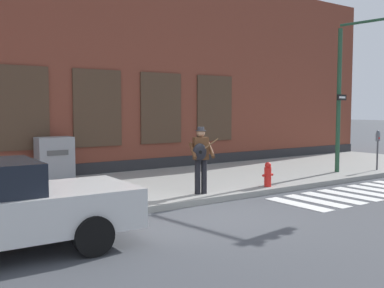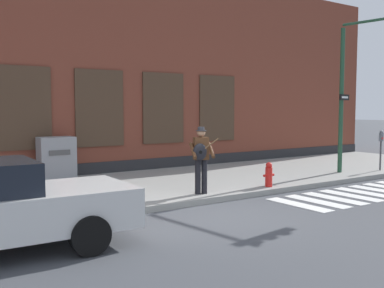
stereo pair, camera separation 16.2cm
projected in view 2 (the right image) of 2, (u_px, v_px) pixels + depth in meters
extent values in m
plane|color=#424449|center=(218.00, 216.00, 9.94)|extent=(160.00, 160.00, 0.00)
cube|color=gray|center=(138.00, 187.00, 13.09)|extent=(28.00, 5.53, 0.16)
cube|color=brown|center=(78.00, 72.00, 16.73)|extent=(28.00, 4.00, 7.49)
cube|color=#28282B|center=(101.00, 170.00, 15.34)|extent=(28.00, 0.04, 0.55)
cube|color=#473323|center=(23.00, 108.00, 13.76)|extent=(1.72, 0.06, 2.59)
cube|color=black|center=(23.00, 108.00, 13.75)|extent=(1.60, 0.03, 2.47)
cube|color=#473323|center=(100.00, 108.00, 15.16)|extent=(1.72, 0.06, 2.59)
cube|color=black|center=(100.00, 108.00, 15.16)|extent=(1.60, 0.03, 2.47)
cube|color=#473323|center=(163.00, 108.00, 16.57)|extent=(1.72, 0.06, 2.59)
cube|color=black|center=(164.00, 108.00, 16.56)|extent=(1.60, 0.03, 2.47)
cube|color=#473323|center=(217.00, 108.00, 17.98)|extent=(1.72, 0.06, 2.59)
cube|color=black|center=(217.00, 108.00, 17.97)|extent=(1.60, 0.03, 2.47)
cube|color=silver|center=(298.00, 205.00, 11.06)|extent=(0.42, 1.90, 0.01)
cube|color=silver|center=(317.00, 201.00, 11.44)|extent=(0.42, 1.90, 0.01)
cube|color=silver|center=(334.00, 198.00, 11.83)|extent=(0.42, 1.90, 0.01)
cube|color=silver|center=(350.00, 196.00, 12.21)|extent=(0.42, 1.90, 0.01)
cube|color=silver|center=(366.00, 193.00, 12.60)|extent=(0.42, 1.90, 0.01)
cube|color=silver|center=(380.00, 190.00, 12.98)|extent=(0.42, 1.90, 0.01)
cube|color=silver|center=(109.00, 191.00, 8.91)|extent=(0.07, 0.24, 0.12)
cube|color=silver|center=(134.00, 201.00, 7.95)|extent=(0.07, 0.24, 0.12)
cylinder|color=black|center=(59.00, 214.00, 8.70)|extent=(0.67, 0.26, 0.66)
cylinder|color=black|center=(90.00, 235.00, 7.23)|extent=(0.67, 0.26, 0.66)
cylinder|color=black|center=(204.00, 177.00, 11.66)|extent=(0.15, 0.15, 0.89)
cylinder|color=black|center=(198.00, 177.00, 11.60)|extent=(0.15, 0.15, 0.89)
cube|color=#4C2D19|center=(201.00, 148.00, 11.58)|extent=(0.43, 0.34, 0.58)
sphere|color=#9E7051|center=(201.00, 133.00, 11.55)|extent=(0.22, 0.22, 0.22)
cylinder|color=#333338|center=(201.00, 131.00, 11.55)|extent=(0.27, 0.27, 0.02)
cylinder|color=#333338|center=(201.00, 129.00, 11.54)|extent=(0.18, 0.18, 0.09)
cylinder|color=#4C2D19|center=(211.00, 150.00, 11.55)|extent=(0.26, 0.51, 0.39)
cylinder|color=#4C2D19|center=(193.00, 151.00, 11.43)|extent=(0.26, 0.51, 0.39)
ellipsoid|color=black|center=(200.00, 152.00, 11.40)|extent=(0.38, 0.24, 0.44)
cylinder|color=black|center=(201.00, 152.00, 11.34)|extent=(0.09, 0.04, 0.09)
cylinder|color=brown|center=(210.00, 145.00, 11.43)|extent=(0.45, 0.20, 0.34)
cylinder|color=#234C33|center=(341.00, 101.00, 15.46)|extent=(0.15, 0.15, 4.95)
cube|color=black|center=(344.00, 97.00, 15.37)|extent=(0.60, 0.11, 0.20)
cube|color=white|center=(345.00, 97.00, 15.36)|extent=(0.40, 0.07, 0.07)
cylinder|color=#47474C|center=(380.00, 156.00, 16.13)|extent=(0.06, 0.06, 1.05)
cube|color=slate|center=(381.00, 137.00, 16.08)|extent=(0.13, 0.10, 0.30)
sphere|color=slate|center=(381.00, 132.00, 16.07)|extent=(0.11, 0.11, 0.11)
cube|color=red|center=(382.00, 138.00, 16.04)|extent=(0.09, 0.01, 0.07)
cube|color=gray|center=(57.00, 158.00, 14.02)|extent=(1.10, 0.62, 1.33)
cube|color=#4C4C4C|center=(60.00, 153.00, 13.74)|extent=(0.66, 0.02, 0.16)
cylinder|color=red|center=(269.00, 177.00, 12.71)|extent=(0.20, 0.20, 0.55)
sphere|color=red|center=(269.00, 165.00, 12.69)|extent=(0.18, 0.18, 0.18)
cylinder|color=red|center=(265.00, 176.00, 12.63)|extent=(0.10, 0.07, 0.07)
cylinder|color=red|center=(272.00, 175.00, 12.79)|extent=(0.10, 0.07, 0.07)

